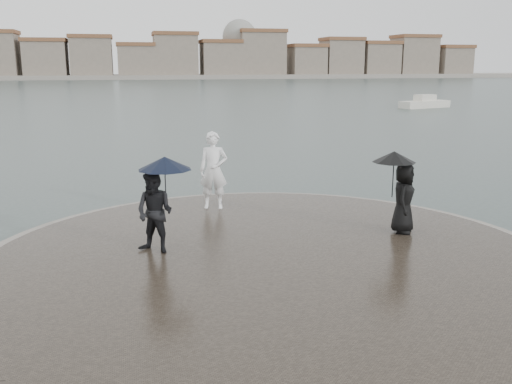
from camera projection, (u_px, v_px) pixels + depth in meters
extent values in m
plane|color=#2B3835|center=(324.00, 352.00, 8.70)|extent=(400.00, 400.00, 0.00)
cylinder|color=gray|center=(269.00, 265.00, 11.99)|extent=(12.50, 12.50, 0.32)
cylinder|color=#2D261E|center=(269.00, 264.00, 11.99)|extent=(11.90, 11.90, 0.36)
imported|color=white|center=(213.00, 170.00, 15.70)|extent=(0.87, 0.68, 2.13)
imported|color=black|center=(155.00, 212.00, 12.02)|extent=(1.07, 1.02, 1.74)
cylinder|color=black|center=(166.00, 189.00, 12.07)|extent=(0.02, 0.02, 0.90)
cone|color=black|center=(165.00, 163.00, 11.95)|extent=(1.14, 1.14, 0.28)
imported|color=black|center=(404.00, 199.00, 13.45)|extent=(0.88, 0.96, 1.66)
cylinder|color=black|center=(393.00, 179.00, 13.39)|extent=(0.02, 0.02, 0.90)
cone|color=black|center=(394.00, 157.00, 13.28)|extent=(1.02, 1.02, 0.26)
cube|color=gray|center=(137.00, 77.00, 163.77)|extent=(260.00, 20.00, 1.20)
cube|color=gray|center=(46.00, 61.00, 154.87)|extent=(11.00, 10.00, 10.00)
cube|color=brown|center=(45.00, 40.00, 153.66)|extent=(11.60, 10.60, 1.00)
cube|color=gray|center=(92.00, 59.00, 157.30)|extent=(11.00, 10.00, 11.00)
cube|color=brown|center=(90.00, 37.00, 155.98)|extent=(11.60, 10.60, 1.00)
cube|color=gray|center=(136.00, 63.00, 160.06)|extent=(10.00, 10.00, 9.00)
cube|color=brown|center=(135.00, 45.00, 158.96)|extent=(10.60, 10.60, 1.00)
cube|color=gray|center=(175.00, 57.00, 162.06)|extent=(12.00, 10.00, 12.00)
cube|color=brown|center=(175.00, 34.00, 160.63)|extent=(12.60, 10.60, 1.00)
cube|color=gray|center=(221.00, 61.00, 165.03)|extent=(11.00, 10.00, 10.00)
cube|color=brown|center=(220.00, 42.00, 163.82)|extent=(11.60, 10.60, 1.00)
cube|color=gray|center=(261.00, 56.00, 167.24)|extent=(13.00, 10.00, 13.00)
cube|color=brown|center=(261.00, 31.00, 165.70)|extent=(13.60, 10.60, 1.00)
cube|color=gray|center=(306.00, 63.00, 170.65)|extent=(10.00, 10.00, 9.00)
cube|color=brown|center=(307.00, 46.00, 169.54)|extent=(10.60, 10.60, 1.00)
cube|color=gray|center=(341.00, 60.00, 172.75)|extent=(11.00, 10.00, 11.00)
cube|color=brown|center=(342.00, 39.00, 171.43)|extent=(11.60, 10.60, 1.00)
cube|color=gray|center=(378.00, 61.00, 175.41)|extent=(11.00, 10.00, 10.00)
cube|color=brown|center=(379.00, 43.00, 174.19)|extent=(11.60, 10.60, 1.00)
cube|color=gray|center=(414.00, 58.00, 177.73)|extent=(12.00, 10.00, 12.00)
cube|color=brown|center=(415.00, 36.00, 176.29)|extent=(12.60, 10.60, 1.00)
cube|color=gray|center=(451.00, 63.00, 180.81)|extent=(10.00, 10.00, 9.00)
cube|color=brown|center=(452.00, 47.00, 179.71)|extent=(10.60, 10.60, 1.00)
sphere|color=gray|center=(239.00, 37.00, 166.66)|extent=(10.00, 10.00, 10.00)
cube|color=silver|center=(424.00, 105.00, 56.63)|extent=(5.73, 3.16, 0.90)
cube|color=silver|center=(425.00, 99.00, 56.49)|extent=(2.27, 1.74, 0.90)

